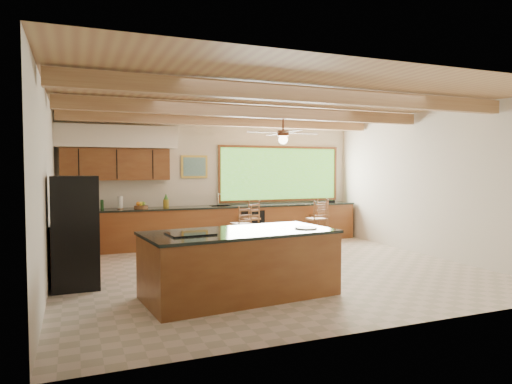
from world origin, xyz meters
name	(u,v)px	position (x,y,z in m)	size (l,w,h in m)	color
ground	(269,270)	(0.00, 0.00, 0.00)	(7.20, 7.20, 0.00)	beige
room_shell	(248,147)	(-0.17, 0.65, 2.21)	(7.27, 6.54, 3.02)	beige
counter_run	(191,229)	(-0.82, 2.52, 0.46)	(7.12, 3.10, 1.24)	brown
island	(240,263)	(-1.07, -1.40, 0.47)	(2.79, 1.53, 0.95)	brown
refrigerator	(75,232)	(-3.22, -0.07, 0.85)	(0.68, 0.65, 1.70)	black
bar_stool_a	(242,225)	(0.10, 1.68, 0.61)	(0.42, 0.42, 1.03)	brown
bar_stool_b	(250,220)	(0.53, 2.31, 0.63)	(0.49, 0.49, 1.07)	brown
bar_stool_c	(318,220)	(1.92, 1.65, 0.64)	(0.39, 0.39, 1.08)	brown
bar_stool_d	(320,216)	(2.41, 2.39, 0.63)	(0.41, 0.41, 1.06)	brown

